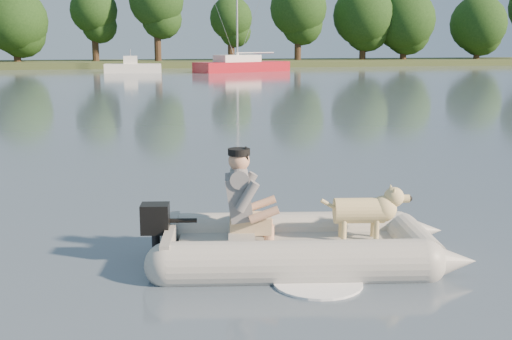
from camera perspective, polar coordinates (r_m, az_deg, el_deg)
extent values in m
plane|color=slate|center=(6.80, 2.42, -9.56)|extent=(160.00, 160.00, 0.00)
cube|color=#47512D|center=(68.17, -11.95, 9.18)|extent=(160.00, 12.00, 0.70)
cylinder|color=#332316|center=(67.95, -20.47, 9.75)|extent=(0.70, 0.70, 2.94)
sphere|color=#234617|center=(67.97, -20.65, 12.29)|extent=(6.27, 6.27, 6.27)
cylinder|color=#332316|center=(68.07, -14.08, 10.43)|extent=(0.70, 0.70, 3.67)
sphere|color=#234617|center=(68.15, -14.23, 13.60)|extent=(4.69, 4.69, 4.69)
cylinder|color=#332316|center=(66.49, -8.73, 10.88)|extent=(0.70, 0.70, 4.29)
sphere|color=#234617|center=(66.62, -8.85, 14.68)|extent=(5.43, 5.43, 5.43)
cylinder|color=#332316|center=(67.81, -2.22, 10.55)|extent=(0.70, 0.70, 3.21)
sphere|color=#234617|center=(67.85, -2.24, 13.34)|extent=(4.41, 4.41, 4.41)
cylinder|color=#332316|center=(70.20, 3.73, 10.85)|extent=(0.70, 0.70, 3.94)
sphere|color=#234617|center=(70.29, 3.78, 14.16)|extent=(6.03, 6.03, 6.03)
cylinder|color=#332316|center=(73.01, 9.46, 10.58)|extent=(0.70, 0.70, 3.52)
sphere|color=#234617|center=(73.07, 9.55, 13.41)|extent=(6.68, 6.68, 6.68)
cylinder|color=#332316|center=(74.77, 12.96, 10.34)|extent=(0.70, 0.70, 3.21)
sphere|color=#234617|center=(74.81, 13.07, 12.87)|extent=(6.79, 6.79, 6.79)
cylinder|color=#332316|center=(78.88, 19.03, 9.96)|extent=(0.70, 0.70, 2.96)
sphere|color=#234617|center=(78.90, 19.17, 12.17)|extent=(6.40, 6.40, 6.40)
cube|color=#A4121E|center=(55.02, -1.22, 9.05)|extent=(8.71, 5.67, 1.05)
cube|color=white|center=(54.69, -1.68, 9.86)|extent=(4.13, 3.20, 0.63)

